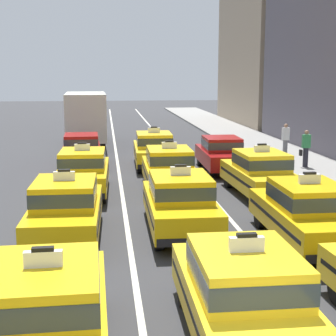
{
  "coord_description": "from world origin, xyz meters",
  "views": [
    {
      "loc": [
        -2.17,
        -4.75,
        4.46
      ],
      "look_at": [
        -0.1,
        12.33,
        1.3
      ],
      "focal_mm": 55.65,
      "sensor_mm": 36.0,
      "label": 1
    }
  ],
  "objects": [
    {
      "name": "taxi_center_second",
      "position": [
        -0.13,
        9.35,
        0.88
      ],
      "size": [
        1.87,
        4.58,
        1.96
      ],
      "color": "black",
      "rests_on": "ground"
    },
    {
      "name": "taxi_left_nearest",
      "position": [
        -3.12,
        2.75,
        0.88
      ],
      "size": [
        1.9,
        4.59,
        1.96
      ],
      "color": "black",
      "rests_on": "ground"
    },
    {
      "name": "taxi_left_third",
      "position": [
        -3.02,
        14.39,
        0.88
      ],
      "size": [
        1.93,
        4.61,
        1.96
      ],
      "color": "black",
      "rests_on": "ground"
    },
    {
      "name": "taxi_right_third",
      "position": [
        3.39,
        13.27,
        0.88
      ],
      "size": [
        1.96,
        4.62,
        1.96
      ],
      "color": "black",
      "rests_on": "ground"
    },
    {
      "name": "lane_stripe_center_right",
      "position": [
        1.6,
        20.0,
        0.0
      ],
      "size": [
        0.14,
        80.0,
        0.01
      ],
      "primitive_type": "cube",
      "color": "silver",
      "rests_on": "ground"
    },
    {
      "name": "box_truck_left_fifth",
      "position": [
        -3.32,
        27.4,
        1.78
      ],
      "size": [
        2.44,
        7.02,
        3.27
      ],
      "color": "black",
      "rests_on": "ground"
    },
    {
      "name": "taxi_left_second",
      "position": [
        -3.27,
        9.01,
        0.88
      ],
      "size": [
        1.92,
        4.6,
        1.96
      ],
      "color": "black",
      "rests_on": "ground"
    },
    {
      "name": "taxi_center_third",
      "position": [
        0.2,
        14.53,
        0.88
      ],
      "size": [
        1.88,
        4.58,
        1.96
      ],
      "color": "black",
      "rests_on": "ground"
    },
    {
      "name": "taxi_center_fourth",
      "position": [
        0.11,
        19.69,
        0.88
      ],
      "size": [
        1.93,
        4.61,
        1.96
      ],
      "color": "black",
      "rests_on": "ground"
    },
    {
      "name": "sedan_left_fourth",
      "position": [
        -3.32,
        20.16,
        0.85
      ],
      "size": [
        1.89,
        4.35,
        1.58
      ],
      "color": "black",
      "rests_on": "ground"
    },
    {
      "name": "sedan_right_fourth",
      "position": [
        3.07,
        18.29,
        0.85
      ],
      "size": [
        1.85,
        4.33,
        1.58
      ],
      "color": "black",
      "rests_on": "ground"
    },
    {
      "name": "taxi_right_second",
      "position": [
        3.0,
        7.87,
        0.88
      ],
      "size": [
        1.84,
        4.57,
        1.96
      ],
      "color": "black",
      "rests_on": "ground"
    },
    {
      "name": "pedestrian_by_storefront",
      "position": [
        7.1,
        21.1,
        1.02
      ],
      "size": [
        0.36,
        0.24,
        1.71
      ],
      "color": "slate",
      "rests_on": "sidewalk_curb"
    },
    {
      "name": "lane_stripe_left_center",
      "position": [
        -1.6,
        20.0,
        0.0
      ],
      "size": [
        0.14,
        80.0,
        0.01
      ],
      "primitive_type": "cube",
      "color": "silver",
      "rests_on": "ground"
    },
    {
      "name": "taxi_center_nearest",
      "position": [
        0.02,
        3.04,
        0.88
      ],
      "size": [
        1.85,
        4.57,
        1.96
      ],
      "color": "black",
      "rests_on": "ground"
    },
    {
      "name": "pedestrian_near_crosswalk",
      "position": [
        7.0,
        18.09,
        1.01
      ],
      "size": [
        0.47,
        0.24,
        1.71
      ],
      "color": "#23232D",
      "rests_on": "sidewalk_curb"
    }
  ]
}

